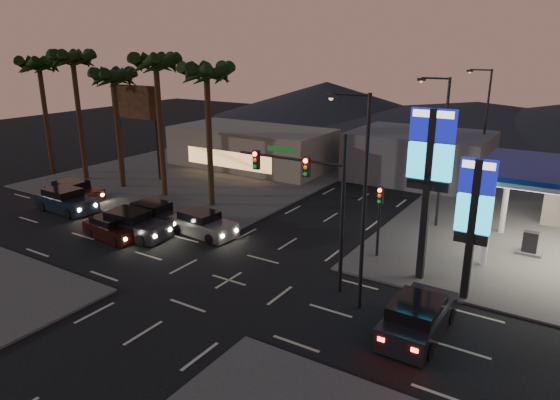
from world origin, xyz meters
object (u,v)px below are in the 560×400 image
Objects in this scene: car_lane_b_front at (202,224)px; car_lane_b_rear at (74,192)px; traffic_signal_mast at (311,187)px; car_lane_a_mid at (112,228)px; car_lane_a_front at (132,225)px; pylon_sign_tall at (430,162)px; suv_station at (417,318)px; pylon_sign_short at (474,209)px; car_lane_a_rear at (66,201)px; car_lane_b_mid at (155,214)px.

car_lane_b_front is 13.65m from car_lane_b_rear.
traffic_signal_mast reaches higher than car_lane_a_mid.
car_lane_b_front is (3.69, 2.63, -0.06)m from car_lane_a_front.
pylon_sign_tall is 7.86m from suv_station.
car_lane_a_front is 1.07× the size of car_lane_b_front.
car_lane_b_rear is at bearing 173.14° from traffic_signal_mast.
car_lane_a_rear is (-28.53, -1.71, -3.88)m from pylon_sign_short.
suv_station is at bearing -8.83° from car_lane_b_rear.
car_lane_a_rear reaches higher than car_lane_b_front.
pylon_sign_tall is 28.30m from car_lane_b_rear.
pylon_sign_tall is 19.09m from car_lane_b_mid.
suv_station reaches higher than car_lane_b_mid.
car_lane_a_mid is at bearing -97.58° from car_lane_b_mid.
car_lane_a_front is at bearing -144.51° from car_lane_b_front.
pylon_sign_short is 20.81m from car_lane_a_front.
car_lane_b_mid is (-20.68, -0.31, -3.94)m from pylon_sign_short.
suv_station is at bearing -103.15° from pylon_sign_short.
car_lane_a_front is (-20.26, -2.72, -3.88)m from pylon_sign_short.
suv_station is (-1.00, -4.29, -3.88)m from pylon_sign_short.
car_lane_a_mid is (-13.88, -1.12, -4.58)m from traffic_signal_mast.
car_lane_a_rear is at bearing -174.06° from pylon_sign_tall.
suv_station is (27.53, -2.58, -0.01)m from car_lane_a_rear.
traffic_signal_mast is 10.64m from car_lane_b_front.
car_lane_b_rear is at bearing 178.57° from car_lane_b_front.
pylon_sign_short is 1.46× the size of car_lane_b_mid.
car_lane_a_rear is 1.05× the size of car_lane_b_rear.
car_lane_a_mid is 20.13m from suv_station.
car_lane_a_front reaches higher than car_lane_b_front.
pylon_sign_short is 21.05m from car_lane_b_mid.
car_lane_b_rear reaches higher than car_lane_b_front.
pylon_sign_tall is 6.02m from traffic_signal_mast.
pylon_sign_short is 7.69m from traffic_signal_mast.
car_lane_b_front is 4.11m from car_lane_b_mid.
pylon_sign_tall is at bearing 5.94° from car_lane_a_rear.
traffic_signal_mast is at bearing -143.48° from pylon_sign_tall.
car_lane_a_mid is 3.34m from car_lane_b_mid.
car_lane_a_rear reaches higher than car_lane_b_mid.
car_lane_a_mid is at bearing -14.52° from car_lane_a_rear.
car_lane_a_front is 1.20× the size of car_lane_a_mid.
car_lane_a_front is 4.53m from car_lane_b_front.
pylon_sign_short reaches higher than car_lane_b_mid.
suv_station is at bearing -15.87° from traffic_signal_mast.
traffic_signal_mast is (-7.24, -2.51, 0.57)m from pylon_sign_short.
pylon_sign_tall reaches higher than traffic_signal_mast.
car_lane_b_rear is at bearing 130.70° from car_lane_a_rear.
pylon_sign_short is 5.87m from suv_station.
suv_station is at bearing -15.09° from car_lane_b_front.
car_lane_b_rear reaches higher than car_lane_a_mid.
pylon_sign_tall is 20.03m from car_lane_a_mid.
pylon_sign_tall is at bearing 4.42° from car_lane_b_front.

